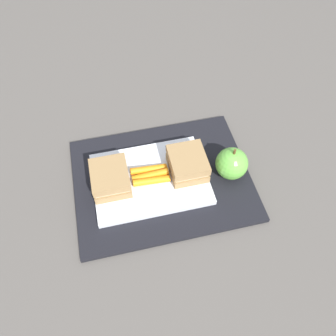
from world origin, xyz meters
name	(u,v)px	position (x,y,z in m)	size (l,w,h in m)	color
ground_plane	(162,181)	(0.00, 0.00, 0.00)	(2.40, 2.40, 0.00)	#56514C
lunchbag_mat	(162,179)	(0.00, 0.00, 0.01)	(0.36, 0.28, 0.01)	black
food_tray	(150,179)	(-0.03, 0.00, 0.02)	(0.23, 0.17, 0.01)	white
sandwich_half_left	(110,178)	(-0.10, 0.00, 0.04)	(0.07, 0.08, 0.04)	#9E7A4C
sandwich_half_right	(188,164)	(0.05, 0.00, 0.04)	(0.07, 0.08, 0.04)	#9E7A4C
carrot_sticks_bundle	(150,175)	(-0.02, 0.00, 0.03)	(0.08, 0.04, 0.02)	orange
apple	(232,164)	(0.14, -0.02, 0.04)	(0.07, 0.07, 0.08)	#66B742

